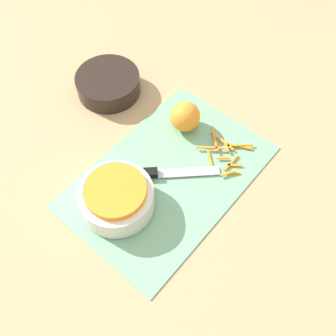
{
  "coord_description": "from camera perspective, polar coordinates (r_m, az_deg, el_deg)",
  "views": [
    {
      "loc": [
        -0.35,
        -0.3,
        0.76
      ],
      "look_at": [
        0.0,
        0.0,
        0.04
      ],
      "focal_mm": 42.0,
      "sensor_mm": 36.0,
      "label": 1
    }
  ],
  "objects": [
    {
      "name": "knife",
      "position": [
        0.88,
        -2.9,
        -0.78
      ],
      "size": [
        0.18,
        0.18,
        0.02
      ],
      "rotation": [
        0.0,
        0.0,
        -0.8
      ],
      "color": "black",
      "rests_on": "cutting_board"
    },
    {
      "name": "ground_plane",
      "position": [
        0.89,
        0.0,
        -1.24
      ],
      "size": [
        4.0,
        4.0,
        0.0
      ],
      "primitive_type": "plane",
      "color": "tan"
    },
    {
      "name": "peel_pile",
      "position": [
        0.92,
        8.3,
        2.42
      ],
      "size": [
        0.12,
        0.13,
        0.01
      ],
      "color": "orange",
      "rests_on": "cutting_board"
    },
    {
      "name": "bowl_dark",
      "position": [
        1.04,
        -8.66,
        12.0
      ],
      "size": [
        0.16,
        0.16,
        0.05
      ],
      "color": "black",
      "rests_on": "ground_plane"
    },
    {
      "name": "cutting_board",
      "position": [
        0.88,
        0.0,
        -1.14
      ],
      "size": [
        0.46,
        0.3,
        0.01
      ],
      "color": "#75AD84",
      "rests_on": "ground_plane"
    },
    {
      "name": "bowl_speckled",
      "position": [
        0.82,
        -7.49,
        -4.24
      ],
      "size": [
        0.16,
        0.16,
        0.07
      ],
      "color": "silver",
      "rests_on": "cutting_board"
    },
    {
      "name": "orange_left",
      "position": [
        0.94,
        2.48,
        7.49
      ],
      "size": [
        0.07,
        0.07,
        0.07
      ],
      "color": "orange",
      "rests_on": "cutting_board"
    }
  ]
}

